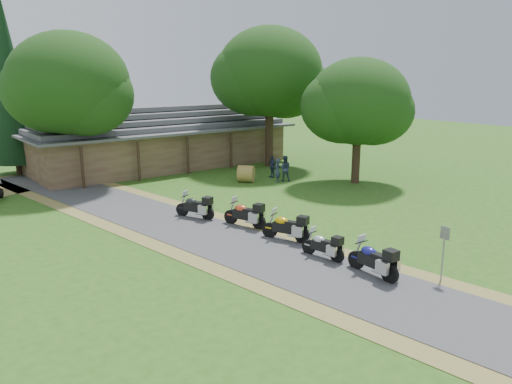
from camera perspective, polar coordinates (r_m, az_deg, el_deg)
ground at (r=19.80m, az=6.21°, el=-8.95°), size 120.00×120.00×0.00m
driveway at (r=22.35m, az=-1.90°, el=-6.20°), size 51.95×51.95×0.00m
lodge at (r=41.87m, az=-10.98°, el=6.29°), size 21.40×9.40×4.90m
motorcycle_row_a at (r=19.49m, az=13.21°, el=-7.33°), size 0.78×2.15×1.45m
motorcycle_row_b at (r=20.92m, az=7.63°, el=-5.92°), size 0.88×1.89×1.24m
motorcycle_row_c at (r=22.88m, az=3.44°, el=-3.84°), size 1.47×2.22×1.45m
motorcycle_row_d at (r=24.89m, az=-1.32°, el=-2.37°), size 1.38×2.24×1.46m
motorcycle_row_e at (r=26.51m, az=-7.02°, el=-1.53°), size 1.47×2.15×1.41m
person_a at (r=35.12m, az=2.45°, el=2.73°), size 0.68×0.64×1.94m
person_b at (r=35.38m, az=3.29°, el=2.96°), size 0.75×0.73×2.14m
person_c at (r=36.66m, az=1.85°, el=3.13°), size 0.40×0.55×1.87m
hay_bale at (r=35.11m, az=-1.14°, el=2.10°), size 1.59×1.58×1.18m
sign_post at (r=19.65m, az=20.60°, el=-6.63°), size 0.38×0.06×2.13m
oak_lodge_left at (r=35.43m, az=-20.42°, el=9.44°), size 7.85×7.85×11.06m
oak_lodge_right at (r=40.66m, az=1.55°, el=11.53°), size 8.34×8.34×12.27m
oak_driveway at (r=35.01m, az=11.58°, el=8.34°), size 6.91×6.91×9.09m
cedar_near at (r=41.35m, az=-26.33°, el=10.70°), size 3.48×3.48×12.99m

